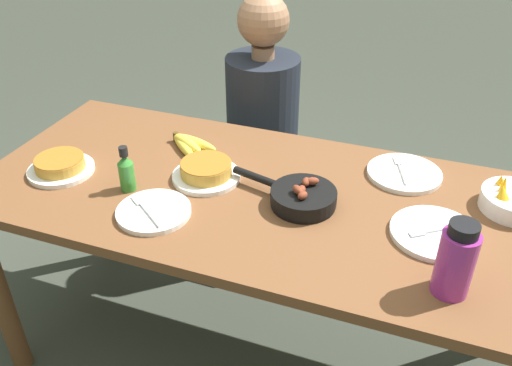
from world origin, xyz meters
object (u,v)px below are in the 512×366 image
empty_plate_near_front (435,233)px  empty_plate_far_right (154,212)px  frittata_plate_side (206,171)px  empty_plate_far_left (404,173)px  person_figure (262,153)px  hot_sauce_bottle (126,171)px  banana_bunch (189,144)px  skillet (301,197)px  frittata_plate_center (60,166)px  water_bottle (456,260)px

empty_plate_near_front → empty_plate_far_right: bearing=-167.1°
frittata_plate_side → empty_plate_near_front: size_ratio=0.89×
empty_plate_far_right → frittata_plate_side: bearing=74.4°
empty_plate_far_left → person_figure: (-0.64, 0.42, -0.28)m
hot_sauce_bottle → person_figure: size_ratio=0.12×
banana_bunch → hot_sauce_bottle: size_ratio=1.32×
person_figure → empty_plate_near_front: bearing=-42.9°
banana_bunch → skillet: 0.50m
frittata_plate_center → person_figure: person_figure is taller
frittata_plate_center → empty_plate_far_right: size_ratio=0.98×
frittata_plate_side → hot_sauce_bottle: bearing=-145.2°
empty_plate_far_right → water_bottle: (0.83, -0.03, 0.09)m
frittata_plate_center → water_bottle: water_bottle is taller
skillet → empty_plate_far_left: (0.27, 0.27, -0.02)m
frittata_plate_center → empty_plate_near_front: size_ratio=0.87×
empty_plate_near_front → water_bottle: (0.05, -0.21, 0.09)m
water_bottle → hot_sauce_bottle: size_ratio=1.35×
frittata_plate_center → empty_plate_far_left: (1.06, 0.37, -0.02)m
empty_plate_far_left → hot_sauce_bottle: (-0.80, -0.38, 0.06)m
empty_plate_near_front → empty_plate_far_right: same height
water_bottle → skillet: bearing=152.8°
empty_plate_far_right → skillet: bearing=26.5°
banana_bunch → empty_plate_far_right: bearing=-79.2°
empty_plate_far_right → water_bottle: water_bottle is taller
skillet → frittata_plate_center: size_ratio=1.62×
frittata_plate_center → frittata_plate_side: (0.47, 0.13, 0.00)m
empty_plate_far_left → frittata_plate_side: bearing=-158.3°
frittata_plate_side → empty_plate_near_front: bearing=-4.0°
banana_bunch → hot_sauce_bottle: 0.31m
empty_plate_far_left → frittata_plate_center: bearing=-160.9°
frittata_plate_center → empty_plate_near_front: 1.19m
empty_plate_far_left → hot_sauce_bottle: size_ratio=1.60×
empty_plate_far_left → water_bottle: 0.53m
empty_plate_near_front → empty_plate_far_left: size_ratio=1.03×
person_figure → banana_bunch: bearing=-101.2°
skillet → hot_sauce_bottle: size_ratio=2.31×
skillet → empty_plate_far_right: bearing=41.0°
skillet → empty_plate_far_left: 0.38m
frittata_plate_side → empty_plate_far_left: 0.64m
frittata_plate_side → empty_plate_far_left: frittata_plate_side is taller
banana_bunch → empty_plate_near_front: bearing=-13.6°
empty_plate_near_front → water_bottle: water_bottle is taller
hot_sauce_bottle → person_figure: bearing=78.4°
frittata_plate_center → frittata_plate_side: size_ratio=0.97×
water_bottle → person_figure: bearing=131.5°
frittata_plate_side → water_bottle: bearing=-18.7°
hot_sauce_bottle → banana_bunch: bearing=77.7°
frittata_plate_side → empty_plate_near_front: (0.72, -0.05, -0.02)m
skillet → water_bottle: (0.44, -0.23, 0.07)m
banana_bunch → empty_plate_far_left: size_ratio=0.83×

